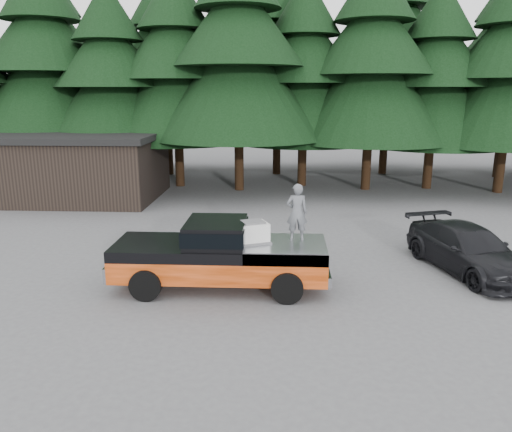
{
  "coord_description": "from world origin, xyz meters",
  "views": [
    {
      "loc": [
        1.3,
        -12.6,
        5.38
      ],
      "look_at": [
        0.66,
        0.0,
        2.18
      ],
      "focal_mm": 35.0,
      "sensor_mm": 36.0,
      "label": 1
    }
  ],
  "objects_px": {
    "air_compressor": "(253,233)",
    "utility_building": "(78,165)",
    "pickup_truck": "(220,265)",
    "parked_car": "(468,249)",
    "man_on_bed": "(297,212)"
  },
  "relations": [
    {
      "from": "parked_car",
      "to": "utility_building",
      "type": "distance_m",
      "value": 18.84
    },
    {
      "from": "man_on_bed",
      "to": "parked_car",
      "type": "bearing_deg",
      "value": -170.08
    },
    {
      "from": "man_on_bed",
      "to": "parked_car",
      "type": "distance_m",
      "value": 5.63
    },
    {
      "from": "air_compressor",
      "to": "utility_building",
      "type": "relative_size",
      "value": 0.09
    },
    {
      "from": "pickup_truck",
      "to": "man_on_bed",
      "type": "distance_m",
      "value": 2.57
    },
    {
      "from": "air_compressor",
      "to": "man_on_bed",
      "type": "height_order",
      "value": "man_on_bed"
    },
    {
      "from": "air_compressor",
      "to": "utility_building",
      "type": "xyz_separation_m",
      "value": [
        -9.55,
        11.56,
        0.07
      ]
    },
    {
      "from": "parked_car",
      "to": "pickup_truck",
      "type": "bearing_deg",
      "value": 175.81
    },
    {
      "from": "pickup_truck",
      "to": "utility_building",
      "type": "relative_size",
      "value": 0.71
    },
    {
      "from": "pickup_truck",
      "to": "parked_car",
      "type": "bearing_deg",
      "value": 12.93
    },
    {
      "from": "pickup_truck",
      "to": "air_compressor",
      "type": "relative_size",
      "value": 7.78
    },
    {
      "from": "man_on_bed",
      "to": "utility_building",
      "type": "relative_size",
      "value": 0.19
    },
    {
      "from": "pickup_truck",
      "to": "man_on_bed",
      "type": "relative_size",
      "value": 3.76
    },
    {
      "from": "pickup_truck",
      "to": "parked_car",
      "type": "height_order",
      "value": "parked_car"
    },
    {
      "from": "pickup_truck",
      "to": "utility_building",
      "type": "height_order",
      "value": "utility_building"
    }
  ]
}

